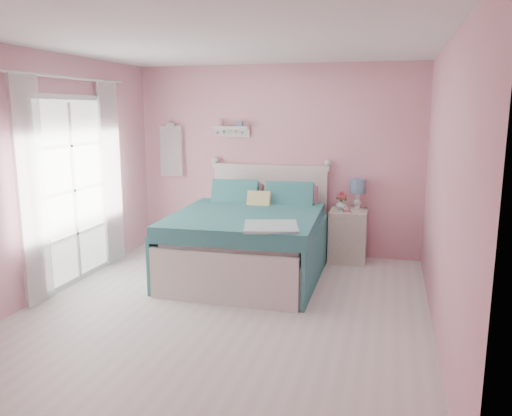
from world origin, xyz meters
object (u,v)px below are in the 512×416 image
at_px(table_lamp, 358,188).
at_px(vase, 341,204).
at_px(nightstand, 348,236).
at_px(bed, 250,241).
at_px(teacup, 347,209).

bearing_deg(table_lamp, vase, -159.19).
relative_size(nightstand, vase, 4.72).
distance_m(nightstand, table_lamp, 0.64).
relative_size(nightstand, table_lamp, 1.70).
distance_m(nightstand, vase, 0.43).
xyz_separation_m(nightstand, vase, (-0.10, 0.03, 0.42)).
relative_size(bed, vase, 14.80).
distance_m(table_lamp, vase, 0.30).
height_order(nightstand, teacup, teacup).
bearing_deg(table_lamp, teacup, -117.50).
xyz_separation_m(table_lamp, teacup, (-0.11, -0.21, -0.25)).
xyz_separation_m(bed, table_lamp, (1.22, 0.92, 0.56)).
xyz_separation_m(vase, teacup, (0.09, -0.14, -0.04)).
bearing_deg(teacup, bed, -147.32).
height_order(nightstand, vase, vase).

